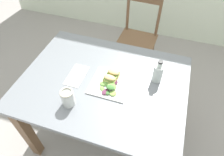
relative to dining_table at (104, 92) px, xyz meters
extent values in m
plane|color=gray|center=(0.07, -0.02, -0.61)|extent=(9.07, 9.07, 0.00)
cube|color=slate|center=(0.00, 0.00, 0.11)|extent=(1.16, 0.89, 0.03)
cube|color=brown|center=(-0.51, -0.38, -0.26)|extent=(0.07, 0.07, 0.71)
cube|color=brown|center=(-0.51, 0.38, -0.26)|extent=(0.07, 0.07, 0.71)
cube|color=brown|center=(0.51, 0.38, -0.26)|extent=(0.07, 0.07, 0.71)
cylinder|color=brown|center=(-0.13, 0.74, -0.40)|extent=(0.03, 0.03, 0.43)
cylinder|color=brown|center=(0.21, 0.72, -0.40)|extent=(0.03, 0.03, 0.43)
cylinder|color=brown|center=(-0.11, 1.08, -0.40)|extent=(0.03, 0.03, 0.43)
cylinder|color=brown|center=(0.23, 1.06, -0.40)|extent=(0.03, 0.03, 0.43)
cube|color=brown|center=(0.05, 0.90, -0.17)|extent=(0.42, 0.42, 0.02)
cylinder|color=brown|center=(-0.11, 1.09, 0.05)|extent=(0.03, 0.03, 0.42)
cylinder|color=brown|center=(0.23, 1.07, 0.05)|extent=(0.03, 0.03, 0.42)
cube|color=white|center=(0.06, -0.01, 0.13)|extent=(0.26, 0.26, 0.01)
cube|color=#DBB270|center=(0.05, 0.00, 0.15)|extent=(0.09, 0.06, 0.02)
cube|color=#84A84C|center=(0.05, 0.00, 0.17)|extent=(0.09, 0.06, 0.01)
ellipsoid|color=#DBB270|center=(0.05, 0.00, 0.18)|extent=(0.09, 0.06, 0.02)
cube|color=#DBB270|center=(0.06, 0.06, 0.15)|extent=(0.09, 0.06, 0.02)
cube|color=#84A84C|center=(0.06, 0.06, 0.17)|extent=(0.09, 0.06, 0.01)
ellipsoid|color=#DBB270|center=(0.06, 0.06, 0.18)|extent=(0.09, 0.06, 0.02)
ellipsoid|color=#602D47|center=(0.07, -0.01, 0.15)|extent=(0.05, 0.05, 0.02)
ellipsoid|color=#3D7033|center=(0.08, -0.07, 0.17)|extent=(0.06, 0.05, 0.02)
ellipsoid|color=#84A84C|center=(0.07, -0.05, 0.16)|extent=(0.05, 0.05, 0.01)
ellipsoid|color=#4C2338|center=(0.09, 0.00, 0.15)|extent=(0.04, 0.04, 0.01)
ellipsoid|color=#6B9E47|center=(0.09, -0.05, 0.16)|extent=(0.08, 0.07, 0.02)
ellipsoid|color=#6B9E47|center=(0.02, -0.04, 0.15)|extent=(0.06, 0.04, 0.01)
ellipsoid|color=#602D47|center=(0.05, -0.10, 0.15)|extent=(0.06, 0.07, 0.01)
ellipsoid|color=#6B9E47|center=(0.08, -0.06, 0.16)|extent=(0.07, 0.08, 0.01)
ellipsoid|color=#6B9E47|center=(0.04, -0.02, 0.15)|extent=(0.05, 0.03, 0.02)
ellipsoid|color=#6B9E47|center=(0.03, -0.08, 0.14)|extent=(0.06, 0.06, 0.01)
ellipsoid|color=#84A84C|center=(0.11, -0.10, 0.15)|extent=(0.06, 0.06, 0.01)
ellipsoid|color=#3D7033|center=(0.07, -0.10, 0.15)|extent=(0.04, 0.05, 0.01)
cube|color=silver|center=(-0.20, -0.01, 0.13)|extent=(0.12, 0.21, 0.00)
cube|color=silver|center=(-0.20, -0.03, 0.13)|extent=(0.03, 0.14, 0.00)
cube|color=silver|center=(-0.20, 0.06, 0.13)|extent=(0.03, 0.05, 0.00)
cube|color=#38383D|center=(-0.20, 0.06, 0.14)|extent=(0.01, 0.03, 0.00)
cube|color=#38383D|center=(-0.20, 0.06, 0.14)|extent=(0.01, 0.03, 0.00)
cube|color=#38383D|center=(-0.21, 0.06, 0.14)|extent=(0.01, 0.03, 0.00)
cylinder|color=black|center=(0.36, 0.12, 0.18)|extent=(0.06, 0.06, 0.09)
cylinder|color=#B2BCB7|center=(0.36, 0.12, 0.20)|extent=(0.07, 0.07, 0.13)
cylinder|color=#B2BCB7|center=(0.36, 0.12, 0.28)|extent=(0.03, 0.03, 0.04)
cylinder|color=black|center=(0.36, 0.12, 0.30)|extent=(0.03, 0.03, 0.01)
cylinder|color=#C67528|center=(-0.14, -0.25, 0.17)|extent=(0.07, 0.07, 0.09)
cylinder|color=silver|center=(-0.14, -0.25, 0.18)|extent=(0.08, 0.08, 0.11)
torus|color=#B7B29E|center=(-0.14, -0.25, 0.24)|extent=(0.08, 0.08, 0.01)
camera|label=1|loc=(0.35, -0.86, 1.19)|focal=32.07mm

